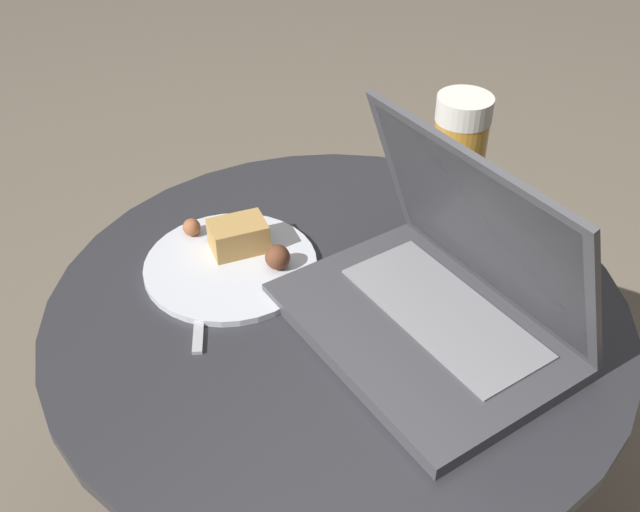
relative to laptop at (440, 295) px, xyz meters
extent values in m
cylinder|color=black|center=(-0.11, -0.05, -0.33)|extent=(0.09, 0.09, 0.52)
cylinder|color=#2D2D33|center=(-0.11, -0.05, -0.06)|extent=(0.73, 0.73, 0.02)
cube|color=#47474C|center=(-0.01, -0.03, -0.04)|extent=(0.37, 0.29, 0.02)
cube|color=gray|center=(0.00, 0.01, -0.03)|extent=(0.28, 0.16, 0.00)
cube|color=#47474C|center=(0.01, 0.05, 0.08)|extent=(0.34, 0.15, 0.22)
cube|color=black|center=(0.01, 0.05, 0.08)|extent=(0.31, 0.13, 0.20)
cylinder|color=gold|center=(-0.11, 0.17, 0.04)|extent=(0.07, 0.07, 0.17)
cylinder|color=white|center=(-0.11, 0.17, 0.14)|extent=(0.07, 0.07, 0.03)
cylinder|color=silver|center=(-0.26, -0.11, -0.05)|extent=(0.23, 0.23, 0.01)
cube|color=tan|center=(-0.28, -0.08, -0.02)|extent=(0.08, 0.09, 0.04)
sphere|color=brown|center=(-0.21, -0.07, -0.02)|extent=(0.03, 0.03, 0.03)
sphere|color=#9E5B38|center=(-0.35, -0.10, -0.03)|extent=(0.02, 0.02, 0.02)
cube|color=#B2B2B7|center=(-0.22, -0.19, -0.05)|extent=(0.11, 0.10, 0.00)
cube|color=#B2B2B7|center=(-0.29, -0.13, -0.05)|extent=(0.06, 0.06, 0.00)
camera|label=1|loc=(0.37, -0.56, 0.58)|focal=42.00mm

